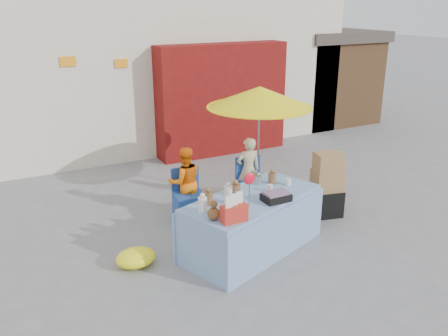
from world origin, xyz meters
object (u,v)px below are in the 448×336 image
box_stack (327,187)px  chair_right (252,191)px  vendor_beige (248,170)px  umbrella (260,97)px  chair_left (189,204)px  vendor_orange (185,182)px  market_table (252,223)px

box_stack → chair_right: bearing=131.2°
chair_right → vendor_beige: size_ratio=0.69×
umbrella → vendor_beige: bearing=-153.4°
chair_left → chair_right: bearing=8.0°
vendor_orange → vendor_beige: size_ratio=1.00×
market_table → chair_left: bearing=84.9°
chair_left → vendor_beige: bearing=14.1°
market_table → chair_right: market_table is taller
chair_left → vendor_beige: 1.30m
market_table → vendor_beige: market_table is taller
vendor_beige → umbrella: bearing=-145.4°
vendor_orange → box_stack: vendor_orange is taller
box_stack → vendor_orange: bearing=151.9°
vendor_orange → umbrella: size_ratio=0.59×
chair_right → vendor_orange: (-1.25, 0.13, 0.36)m
market_table → vendor_beige: 1.81m
market_table → vendor_beige: (0.87, 1.57, 0.18)m
market_table → vendor_orange: size_ratio=1.97×
chair_right → box_stack: box_stack is taller
market_table → vendor_beige: bearing=41.2°
chair_left → vendor_orange: size_ratio=0.69×
market_table → vendor_orange: bearing=83.8°
market_table → box_stack: 1.81m
vendor_orange → chair_right: bearing=-178.1°
chair_right → box_stack: (0.88, -1.00, 0.27)m
chair_left → umbrella: 2.27m
market_table → umbrella: size_ratio=1.16×
box_stack → umbrella: bearing=114.3°
vendor_beige → box_stack: vendor_beige is taller
vendor_orange → box_stack: 2.42m
chair_right → umbrella: 1.69m
chair_left → umbrella: size_ratio=0.41×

